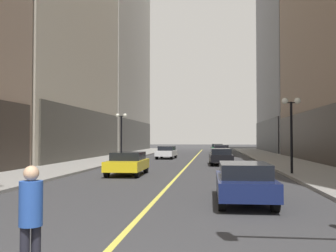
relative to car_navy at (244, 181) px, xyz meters
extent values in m
plane|color=#38383A|center=(-2.98, 25.61, -0.72)|extent=(200.00, 200.00, 0.00)
cube|color=gray|center=(-11.23, 25.61, -0.64)|extent=(4.50, 78.00, 0.15)
cube|color=gray|center=(5.27, 25.61, -0.64)|extent=(4.50, 78.00, 0.15)
cube|color=#E5D64C|center=(-2.98, 25.61, -0.71)|extent=(0.16, 70.00, 0.01)
cube|color=#403C35|center=(-13.58, 25.11, 1.78)|extent=(0.50, 22.80, 5.00)
cube|color=#3A3935|center=(-13.58, 50.61, 1.78)|extent=(0.50, 24.70, 5.00)
cube|color=#332A23|center=(7.62, 25.11, 1.57)|extent=(0.50, 22.80, 4.58)
cube|color=gray|center=(14.49, 50.61, 20.22)|extent=(13.94, 26.00, 41.87)
cube|color=#2C2C2E|center=(7.62, 50.61, 1.78)|extent=(0.50, 24.70, 5.00)
cube|color=#141E4C|center=(0.00, 0.07, -0.12)|extent=(1.77, 4.51, 0.55)
cube|color=black|center=(0.00, -0.16, 0.35)|extent=(1.55, 2.53, 0.50)
cylinder|color=black|center=(-0.76, 1.64, -0.40)|extent=(0.22, 0.64, 0.64)
cylinder|color=black|center=(0.74, 1.64, -0.40)|extent=(0.22, 0.64, 0.64)
cylinder|color=black|center=(-0.74, -1.51, -0.40)|extent=(0.22, 0.64, 0.64)
cylinder|color=black|center=(0.76, -1.50, -0.40)|extent=(0.22, 0.64, 0.64)
cube|color=yellow|center=(-5.89, 8.98, -0.12)|extent=(1.95, 4.17, 0.55)
cube|color=black|center=(-5.89, 9.19, 0.35)|extent=(1.70, 2.34, 0.50)
cylinder|color=black|center=(-5.04, 7.54, -0.40)|extent=(0.23, 0.64, 0.64)
cylinder|color=black|center=(-6.70, 7.52, -0.40)|extent=(0.23, 0.64, 0.64)
cylinder|color=black|center=(-5.07, 10.44, -0.40)|extent=(0.23, 0.64, 0.64)
cylinder|color=black|center=(-6.73, 10.43, -0.40)|extent=(0.23, 0.64, 0.64)
cube|color=black|center=(-0.39, 18.33, -0.12)|extent=(1.89, 4.59, 0.55)
cube|color=black|center=(-0.38, 18.11, 0.35)|extent=(1.61, 2.59, 0.50)
cylinder|color=black|center=(-1.19, 19.89, -0.40)|extent=(0.24, 0.65, 0.64)
cylinder|color=black|center=(0.30, 19.94, -0.40)|extent=(0.24, 0.65, 0.64)
cylinder|color=black|center=(-1.07, 16.72, -0.40)|extent=(0.24, 0.65, 0.64)
cylinder|color=black|center=(0.42, 16.78, -0.40)|extent=(0.24, 0.65, 0.64)
cube|color=silver|center=(-5.80, 27.28, -0.12)|extent=(1.94, 4.16, 0.55)
cube|color=black|center=(-5.79, 27.48, 0.35)|extent=(1.65, 2.36, 0.50)
cylinder|color=black|center=(-5.10, 25.82, -0.40)|extent=(0.25, 0.65, 0.64)
cylinder|color=black|center=(-6.63, 25.89, -0.40)|extent=(0.25, 0.65, 0.64)
cylinder|color=black|center=(-4.98, 28.68, -0.40)|extent=(0.25, 0.65, 0.64)
cylinder|color=black|center=(-6.50, 28.74, -0.40)|extent=(0.25, 0.65, 0.64)
cube|color=maroon|center=(0.04, 35.88, -0.12)|extent=(2.00, 4.58, 0.55)
cube|color=black|center=(0.04, 35.65, 0.35)|extent=(1.73, 2.57, 0.50)
cylinder|color=black|center=(-0.83, 37.45, -0.40)|extent=(0.23, 0.64, 0.64)
cylinder|color=black|center=(0.85, 37.48, -0.40)|extent=(0.23, 0.64, 0.64)
cylinder|color=black|center=(-0.78, 34.27, -0.40)|extent=(0.23, 0.64, 0.64)
cylinder|color=black|center=(0.90, 34.30, -0.40)|extent=(0.23, 0.64, 0.64)
cube|color=#196038|center=(-0.36, 44.82, -0.12)|extent=(1.91, 4.52, 0.55)
cube|color=black|center=(-0.35, 44.60, 0.35)|extent=(1.62, 2.55, 0.50)
cylinder|color=black|center=(-1.17, 46.35, -0.40)|extent=(0.24, 0.65, 0.64)
cylinder|color=black|center=(0.33, 46.41, -0.40)|extent=(0.24, 0.65, 0.64)
cylinder|color=black|center=(-1.05, 43.24, -0.40)|extent=(0.24, 0.65, 0.64)
cylinder|color=black|center=(0.45, 43.29, -0.40)|extent=(0.24, 0.65, 0.64)
cylinder|color=#234799|center=(-3.67, -7.52, 0.44)|extent=(0.48, 0.48, 0.66)
sphere|color=tan|center=(-3.67, -7.52, 0.88)|extent=(0.23, 0.23, 0.23)
cylinder|color=black|center=(-9.38, 22.05, 1.38)|extent=(0.14, 0.14, 4.20)
cylinder|color=black|center=(-9.38, 22.05, 3.43)|extent=(0.80, 0.06, 0.06)
sphere|color=white|center=(-9.73, 22.05, 3.53)|extent=(0.36, 0.36, 0.36)
sphere|color=white|center=(-9.03, 22.05, 3.53)|extent=(0.36, 0.36, 0.36)
cylinder|color=black|center=(3.42, 9.60, 1.38)|extent=(0.14, 0.14, 4.20)
cylinder|color=black|center=(3.42, 9.60, 3.43)|extent=(0.80, 0.06, 0.06)
sphere|color=white|center=(3.07, 9.60, 3.53)|extent=(0.36, 0.36, 0.36)
sphere|color=white|center=(3.77, 9.60, 3.53)|extent=(0.36, 0.36, 0.36)
camera|label=1|loc=(-1.02, -12.97, 1.39)|focal=41.48mm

